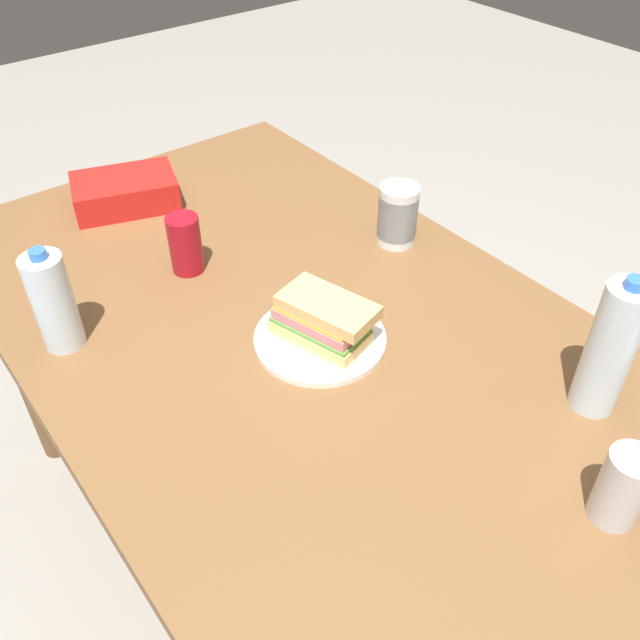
{
  "coord_description": "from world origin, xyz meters",
  "views": [
    {
      "loc": [
        0.73,
        -0.55,
        1.57
      ],
      "look_at": [
        0.02,
        0.01,
        0.8
      ],
      "focal_mm": 38.0,
      "sensor_mm": 36.0,
      "label": 1
    }
  ],
  "objects_px": {
    "soda_can_red": "(185,244)",
    "soda_can_silver": "(622,487)",
    "plastic_cup_stack": "(398,215)",
    "dining_table": "(311,373)",
    "water_bottle_spare": "(610,349)",
    "sandwich": "(322,319)",
    "water_bottle_tall": "(53,302)",
    "chip_bag": "(125,192)",
    "paper_plate": "(320,339)"
  },
  "relations": [
    {
      "from": "chip_bag",
      "to": "plastic_cup_stack",
      "type": "distance_m",
      "value": 0.63
    },
    {
      "from": "chip_bag",
      "to": "paper_plate",
      "type": "bearing_deg",
      "value": 113.82
    },
    {
      "from": "paper_plate",
      "to": "plastic_cup_stack",
      "type": "distance_m",
      "value": 0.37
    },
    {
      "from": "soda_can_red",
      "to": "soda_can_silver",
      "type": "distance_m",
      "value": 0.89
    },
    {
      "from": "plastic_cup_stack",
      "to": "dining_table",
      "type": "bearing_deg",
      "value": -67.79
    },
    {
      "from": "chip_bag",
      "to": "water_bottle_tall",
      "type": "relative_size",
      "value": 1.15
    },
    {
      "from": "sandwich",
      "to": "plastic_cup_stack",
      "type": "height_order",
      "value": "plastic_cup_stack"
    },
    {
      "from": "soda_can_red",
      "to": "chip_bag",
      "type": "xyz_separation_m",
      "value": [
        -0.31,
        0.01,
        -0.03
      ]
    },
    {
      "from": "sandwich",
      "to": "chip_bag",
      "type": "relative_size",
      "value": 0.86
    },
    {
      "from": "soda_can_red",
      "to": "chip_bag",
      "type": "distance_m",
      "value": 0.31
    },
    {
      "from": "dining_table",
      "to": "paper_plate",
      "type": "distance_m",
      "value": 0.1
    },
    {
      "from": "soda_can_red",
      "to": "sandwich",
      "type": "bearing_deg",
      "value": 13.03
    },
    {
      "from": "sandwich",
      "to": "plastic_cup_stack",
      "type": "distance_m",
      "value": 0.36
    },
    {
      "from": "paper_plate",
      "to": "water_bottle_spare",
      "type": "xyz_separation_m",
      "value": [
        0.39,
        0.26,
        0.11
      ]
    },
    {
      "from": "water_bottle_tall",
      "to": "plastic_cup_stack",
      "type": "height_order",
      "value": "water_bottle_tall"
    },
    {
      "from": "dining_table",
      "to": "paper_plate",
      "type": "xyz_separation_m",
      "value": [
        0.02,
        0.01,
        0.1
      ]
    },
    {
      "from": "dining_table",
      "to": "plastic_cup_stack",
      "type": "distance_m",
      "value": 0.39
    },
    {
      "from": "dining_table",
      "to": "water_bottle_spare",
      "type": "bearing_deg",
      "value": 32.84
    },
    {
      "from": "paper_plate",
      "to": "chip_bag",
      "type": "bearing_deg",
      "value": -174.49
    },
    {
      "from": "chip_bag",
      "to": "soda_can_red",
      "type": "bearing_deg",
      "value": 105.81
    },
    {
      "from": "chip_bag",
      "to": "soda_can_silver",
      "type": "relative_size",
      "value": 1.89
    },
    {
      "from": "soda_can_red",
      "to": "soda_can_silver",
      "type": "height_order",
      "value": "same"
    },
    {
      "from": "dining_table",
      "to": "sandwich",
      "type": "height_order",
      "value": "sandwich"
    },
    {
      "from": "sandwich",
      "to": "water_bottle_spare",
      "type": "distance_m",
      "value": 0.47
    },
    {
      "from": "paper_plate",
      "to": "soda_can_red",
      "type": "height_order",
      "value": "soda_can_red"
    },
    {
      "from": "plastic_cup_stack",
      "to": "soda_can_red",
      "type": "bearing_deg",
      "value": -114.48
    },
    {
      "from": "dining_table",
      "to": "water_bottle_spare",
      "type": "distance_m",
      "value": 0.53
    },
    {
      "from": "paper_plate",
      "to": "chip_bag",
      "type": "distance_m",
      "value": 0.66
    },
    {
      "from": "soda_can_red",
      "to": "plastic_cup_stack",
      "type": "height_order",
      "value": "plastic_cup_stack"
    },
    {
      "from": "paper_plate",
      "to": "water_bottle_tall",
      "type": "xyz_separation_m",
      "value": [
        -0.28,
        -0.36,
        0.09
      ]
    },
    {
      "from": "water_bottle_tall",
      "to": "soda_can_red",
      "type": "bearing_deg",
      "value": 101.95
    },
    {
      "from": "dining_table",
      "to": "soda_can_silver",
      "type": "bearing_deg",
      "value": 10.88
    },
    {
      "from": "water_bottle_tall",
      "to": "paper_plate",
      "type": "bearing_deg",
      "value": 52.38
    },
    {
      "from": "sandwich",
      "to": "water_bottle_tall",
      "type": "height_order",
      "value": "water_bottle_tall"
    },
    {
      "from": "dining_table",
      "to": "soda_can_red",
      "type": "xyz_separation_m",
      "value": [
        -0.32,
        -0.07,
        0.15
      ]
    },
    {
      "from": "sandwich",
      "to": "water_bottle_tall",
      "type": "distance_m",
      "value": 0.46
    },
    {
      "from": "sandwich",
      "to": "water_bottle_tall",
      "type": "xyz_separation_m",
      "value": [
        -0.28,
        -0.37,
        0.04
      ]
    },
    {
      "from": "soda_can_silver",
      "to": "paper_plate",
      "type": "bearing_deg",
      "value": -169.49
    },
    {
      "from": "soda_can_silver",
      "to": "soda_can_red",
      "type": "bearing_deg",
      "value": -168.64
    },
    {
      "from": "soda_can_red",
      "to": "soda_can_silver",
      "type": "relative_size",
      "value": 1.0
    },
    {
      "from": "chip_bag",
      "to": "water_bottle_tall",
      "type": "height_order",
      "value": "water_bottle_tall"
    },
    {
      "from": "water_bottle_spare",
      "to": "soda_can_red",
      "type": "bearing_deg",
      "value": -155.47
    },
    {
      "from": "water_bottle_tall",
      "to": "plastic_cup_stack",
      "type": "relative_size",
      "value": 1.52
    },
    {
      "from": "dining_table",
      "to": "water_bottle_tall",
      "type": "height_order",
      "value": "water_bottle_tall"
    },
    {
      "from": "water_bottle_spare",
      "to": "soda_can_silver",
      "type": "height_order",
      "value": "water_bottle_spare"
    },
    {
      "from": "paper_plate",
      "to": "water_bottle_spare",
      "type": "bearing_deg",
      "value": 33.34
    },
    {
      "from": "water_bottle_tall",
      "to": "soda_can_silver",
      "type": "distance_m",
      "value": 0.93
    },
    {
      "from": "sandwich",
      "to": "soda_can_silver",
      "type": "bearing_deg",
      "value": 10.27
    },
    {
      "from": "chip_bag",
      "to": "plastic_cup_stack",
      "type": "bearing_deg",
      "value": 146.55
    },
    {
      "from": "water_bottle_spare",
      "to": "soda_can_silver",
      "type": "bearing_deg",
      "value": -47.73
    }
  ]
}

